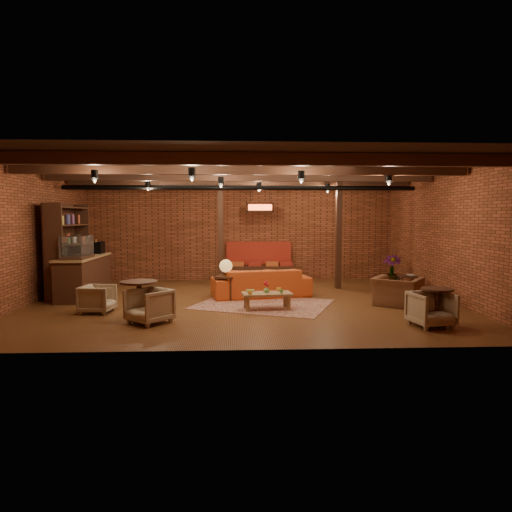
{
  "coord_description": "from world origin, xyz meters",
  "views": [
    {
      "loc": [
        -0.17,
        -10.94,
        2.08
      ],
      "look_at": [
        0.34,
        0.2,
        1.1
      ],
      "focal_mm": 32.0,
      "sensor_mm": 36.0,
      "label": 1
    }
  ],
  "objects_px": {
    "plant_tall": "(393,239)",
    "side_table_book": "(408,277)",
    "round_table_left": "(139,293)",
    "armchair_a": "(98,298)",
    "sofa": "(261,283)",
    "coffee_table": "(266,294)",
    "armchair_right": "(398,287)",
    "side_table_lamp": "(226,269)",
    "armchair_far": "(431,308)",
    "armchair_b": "(149,304)",
    "round_table_right": "(437,300)"
  },
  "relations": [
    {
      "from": "armchair_right",
      "to": "round_table_right",
      "type": "relative_size",
      "value": 1.46
    },
    {
      "from": "armchair_b",
      "to": "armchair_far",
      "type": "xyz_separation_m",
      "value": [
        5.37,
        -0.53,
        -0.01
      ]
    },
    {
      "from": "side_table_lamp",
      "to": "round_table_left",
      "type": "xyz_separation_m",
      "value": [
        -1.71,
        -2.09,
        -0.24
      ]
    },
    {
      "from": "plant_tall",
      "to": "armchair_far",
      "type": "bearing_deg",
      "value": -100.5
    },
    {
      "from": "plant_tall",
      "to": "side_table_book",
      "type": "bearing_deg",
      "value": -90.0
    },
    {
      "from": "armchair_right",
      "to": "round_table_right",
      "type": "height_order",
      "value": "armchair_right"
    },
    {
      "from": "side_table_lamp",
      "to": "armchair_right",
      "type": "xyz_separation_m",
      "value": [
        4.0,
        -0.96,
        -0.32
      ]
    },
    {
      "from": "armchair_b",
      "to": "side_table_book",
      "type": "xyz_separation_m",
      "value": [
        6.25,
        2.95,
        0.11
      ]
    },
    {
      "from": "round_table_left",
      "to": "armchair_right",
      "type": "xyz_separation_m",
      "value": [
        5.7,
        1.13,
        -0.08
      ]
    },
    {
      "from": "side_table_lamp",
      "to": "side_table_book",
      "type": "bearing_deg",
      "value": 6.16
    },
    {
      "from": "coffee_table",
      "to": "armchair_far",
      "type": "bearing_deg",
      "value": -29.89
    },
    {
      "from": "sofa",
      "to": "armchair_right",
      "type": "relative_size",
      "value": 2.44
    },
    {
      "from": "armchair_a",
      "to": "side_table_book",
      "type": "xyz_separation_m",
      "value": [
        7.54,
        1.93,
        0.15
      ]
    },
    {
      "from": "armchair_a",
      "to": "side_table_book",
      "type": "bearing_deg",
      "value": -69.04
    },
    {
      "from": "plant_tall",
      "to": "armchair_right",
      "type": "bearing_deg",
      "value": -106.48
    },
    {
      "from": "coffee_table",
      "to": "side_table_lamp",
      "type": "bearing_deg",
      "value": 126.94
    },
    {
      "from": "round_table_left",
      "to": "side_table_book",
      "type": "bearing_deg",
      "value": 21.82
    },
    {
      "from": "side_table_book",
      "to": "round_table_right",
      "type": "height_order",
      "value": "round_table_right"
    },
    {
      "from": "side_table_book",
      "to": "round_table_right",
      "type": "xyz_separation_m",
      "value": [
        -0.7,
        -3.31,
        -0.01
      ]
    },
    {
      "from": "side_table_lamp",
      "to": "armchair_right",
      "type": "bearing_deg",
      "value": -13.46
    },
    {
      "from": "armchair_far",
      "to": "side_table_lamp",
      "type": "bearing_deg",
      "value": 133.12
    },
    {
      "from": "coffee_table",
      "to": "armchair_right",
      "type": "height_order",
      "value": "armchair_right"
    },
    {
      "from": "round_table_right",
      "to": "armchair_far",
      "type": "relative_size",
      "value": 0.97
    },
    {
      "from": "sofa",
      "to": "round_table_left",
      "type": "distance_m",
      "value": 3.61
    },
    {
      "from": "round_table_right",
      "to": "side_table_lamp",
      "type": "bearing_deg",
      "value": 145.76
    },
    {
      "from": "sofa",
      "to": "side_table_lamp",
      "type": "bearing_deg",
      "value": 13.62
    },
    {
      "from": "coffee_table",
      "to": "armchair_b",
      "type": "bearing_deg",
      "value": -153.1
    },
    {
      "from": "sofa",
      "to": "armchair_far",
      "type": "relative_size",
      "value": 3.44
    },
    {
      "from": "armchair_right",
      "to": "armchair_far",
      "type": "distance_m",
      "value": 2.0
    },
    {
      "from": "armchair_b",
      "to": "round_table_right",
      "type": "xyz_separation_m",
      "value": [
        5.55,
        -0.37,
        0.1
      ]
    },
    {
      "from": "armchair_far",
      "to": "plant_tall",
      "type": "height_order",
      "value": "plant_tall"
    },
    {
      "from": "coffee_table",
      "to": "armchair_a",
      "type": "xyz_separation_m",
      "value": [
        -3.66,
        -0.19,
        -0.01
      ]
    },
    {
      "from": "armchair_b",
      "to": "armchair_far",
      "type": "height_order",
      "value": "armchair_b"
    },
    {
      "from": "coffee_table",
      "to": "armchair_a",
      "type": "relative_size",
      "value": 1.73
    },
    {
      "from": "side_table_lamp",
      "to": "round_table_right",
      "type": "height_order",
      "value": "side_table_lamp"
    },
    {
      "from": "round_table_left",
      "to": "armchair_a",
      "type": "relative_size",
      "value": 1.18
    },
    {
      "from": "armchair_a",
      "to": "armchair_far",
      "type": "relative_size",
      "value": 0.91
    },
    {
      "from": "armchair_b",
      "to": "round_table_right",
      "type": "relative_size",
      "value": 1.06
    },
    {
      "from": "sofa",
      "to": "plant_tall",
      "type": "distance_m",
      "value": 4.26
    },
    {
      "from": "armchair_far",
      "to": "plant_tall",
      "type": "bearing_deg",
      "value": 69.57
    },
    {
      "from": "armchair_right",
      "to": "side_table_book",
      "type": "distance_m",
      "value": 1.68
    },
    {
      "from": "armchair_right",
      "to": "sofa",
      "type": "bearing_deg",
      "value": 12.99
    },
    {
      "from": "round_table_left",
      "to": "plant_tall",
      "type": "xyz_separation_m",
      "value": [
        6.51,
        3.84,
        0.9
      ]
    },
    {
      "from": "sofa",
      "to": "coffee_table",
      "type": "bearing_deg",
      "value": 79.93
    },
    {
      "from": "side_table_lamp",
      "to": "armchair_right",
      "type": "relative_size",
      "value": 0.99
    },
    {
      "from": "round_table_right",
      "to": "plant_tall",
      "type": "height_order",
      "value": "plant_tall"
    },
    {
      "from": "armchair_b",
      "to": "sofa",
      "type": "bearing_deg",
      "value": 91.52
    },
    {
      "from": "coffee_table",
      "to": "side_table_lamp",
      "type": "height_order",
      "value": "side_table_lamp"
    },
    {
      "from": "coffee_table",
      "to": "armchair_right",
      "type": "relative_size",
      "value": 1.12
    },
    {
      "from": "side_table_book",
      "to": "sofa",
      "type": "bearing_deg",
      "value": -178.42
    }
  ]
}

